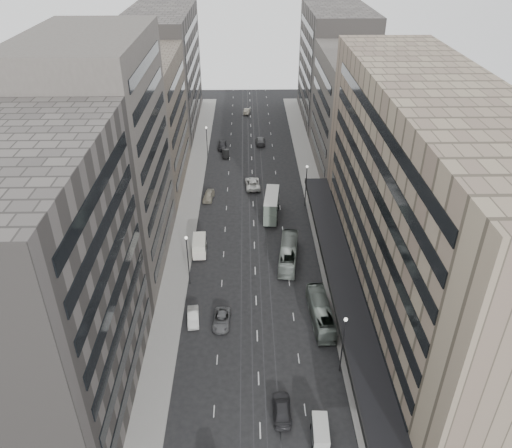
{
  "coord_description": "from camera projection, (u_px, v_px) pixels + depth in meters",
  "views": [
    {
      "loc": [
        -1.11,
        -46.39,
        46.08
      ],
      "look_at": [
        0.17,
        17.3,
        6.99
      ],
      "focal_mm": 35.0,
      "sensor_mm": 36.0,
      "label": 1
    }
  ],
  "objects": [
    {
      "name": "ground",
      "position": [
        257.0,
        341.0,
        63.65
      ],
      "size": [
        220.0,
        220.0,
        0.0
      ],
      "primitive_type": "plane",
      "color": "black",
      "rests_on": "ground"
    },
    {
      "name": "sidewalk_right",
      "position": [
        315.0,
        199.0,
        95.77
      ],
      "size": [
        4.0,
        125.0,
        0.15
      ],
      "primitive_type": "cube",
      "color": "gray",
      "rests_on": "ground"
    },
    {
      "name": "sedan_8",
      "position": [
        222.0,
        145.0,
        116.69
      ],
      "size": [
        1.96,
        4.75,
        1.61
      ],
      "primitive_type": "imported",
      "rotation": [
        0.0,
        0.0,
        -0.01
      ],
      "color": "#262629",
      "rests_on": "ground"
    },
    {
      "name": "double_decker",
      "position": [
        271.0,
        205.0,
        88.98
      ],
      "size": [
        3.29,
        8.45,
        4.51
      ],
      "rotation": [
        0.0,
        0.0,
        -0.11
      ],
      "color": "slate",
      "rests_on": "ground"
    },
    {
      "name": "panel_van",
      "position": [
        199.0,
        246.0,
        79.43
      ],
      "size": [
        2.41,
        4.63,
        2.86
      ],
      "rotation": [
        0.0,
        0.0,
        0.04
      ],
      "color": "silver",
      "rests_on": "ground"
    },
    {
      "name": "lamp_left_far",
      "position": [
        207.0,
        140.0,
        107.63
      ],
      "size": [
        0.44,
        0.44,
        8.32
      ],
      "color": "#262628",
      "rests_on": "ground"
    },
    {
      "name": "bus_far",
      "position": [
        288.0,
        253.0,
        77.82
      ],
      "size": [
        3.92,
        10.99,
        2.99
      ],
      "primitive_type": "imported",
      "rotation": [
        0.0,
        0.0,
        3.01
      ],
      "color": "gray",
      "rests_on": "ground"
    },
    {
      "name": "sidewalk_left",
      "position": [
        190.0,
        200.0,
        95.36
      ],
      "size": [
        4.0,
        125.0,
        0.15
      ],
      "primitive_type": "cube",
      "color": "gray",
      "rests_on": "ground"
    },
    {
      "name": "building_left_c",
      "position": [
        141.0,
        123.0,
        95.94
      ],
      "size": [
        15.0,
        28.0,
        25.0
      ],
      "primitive_type": "cube",
      "color": "#6D6355",
      "rests_on": "ground"
    },
    {
      "name": "building_right_far",
      "position": [
        335.0,
        67.0,
        126.57
      ],
      "size": [
        15.0,
        32.0,
        28.0
      ],
      "primitive_type": "cube",
      "color": "#5E5955",
      "rests_on": "ground"
    },
    {
      "name": "sedan_3",
      "position": [
        282.0,
        409.0,
        54.04
      ],
      "size": [
        2.13,
        5.06,
        1.46
      ],
      "primitive_type": "imported",
      "rotation": [
        0.0,
        0.0,
        3.12
      ],
      "color": "#2B2B2E",
      "rests_on": "ground"
    },
    {
      "name": "building_right_mid",
      "position": [
        357.0,
        114.0,
        102.05
      ],
      "size": [
        15.0,
        28.0,
        24.0
      ],
      "primitive_type": "cube",
      "color": "#555049",
      "rests_on": "ground"
    },
    {
      "name": "sedan_5",
      "position": [
        226.0,
        153.0,
        112.83
      ],
      "size": [
        1.77,
        4.32,
        1.39
      ],
      "primitive_type": "imported",
      "rotation": [
        0.0,
        0.0,
        0.07
      ],
      "color": "black",
      "rests_on": "ground"
    },
    {
      "name": "bus_near",
      "position": [
        321.0,
        312.0,
        66.23
      ],
      "size": [
        2.86,
        10.24,
        2.82
      ],
      "primitive_type": "imported",
      "rotation": [
        0.0,
        0.0,
        3.19
      ],
      "color": "gray",
      "rests_on": "ground"
    },
    {
      "name": "sedan_6",
      "position": [
        253.0,
        183.0,
        99.8
      ],
      "size": [
        3.15,
        6.17,
        1.67
      ],
      "primitive_type": "imported",
      "rotation": [
        0.0,
        0.0,
        3.21
      ],
      "color": "white",
      "rests_on": "ground"
    },
    {
      "name": "sedan_4",
      "position": [
        209.0,
        196.0,
        95.47
      ],
      "size": [
        2.36,
        4.75,
        1.56
      ],
      "primitive_type": "imported",
      "rotation": [
        0.0,
        0.0,
        -0.12
      ],
      "color": "gray",
      "rests_on": "ground"
    },
    {
      "name": "department_store",
      "position": [
        426.0,
        207.0,
        63.02
      ],
      "size": [
        19.2,
        60.0,
        30.0
      ],
      "color": "gray",
      "rests_on": "ground"
    },
    {
      "name": "sedan_2",
      "position": [
        222.0,
        320.0,
        66.11
      ],
      "size": [
        2.43,
        4.86,
        1.32
      ],
      "primitive_type": "imported",
      "rotation": [
        0.0,
        0.0,
        -0.05
      ],
      "color": "#5F5F62",
      "rests_on": "ground"
    },
    {
      "name": "sedan_7",
      "position": [
        260.0,
        141.0,
        119.15
      ],
      "size": [
        2.17,
        5.27,
        1.52
      ],
      "primitive_type": "imported",
      "rotation": [
        0.0,
        0.0,
        3.15
      ],
      "color": "#555658",
      "rests_on": "ground"
    },
    {
      "name": "sedan_9",
      "position": [
        247.0,
        111.0,
        137.74
      ],
      "size": [
        1.98,
        4.44,
        1.41
      ],
      "primitive_type": "imported",
      "rotation": [
        0.0,
        0.0,
        3.03
      ],
      "color": "#BDB49D",
      "rests_on": "ground"
    },
    {
      "name": "building_left_b",
      "position": [
        103.0,
        159.0,
        70.58
      ],
      "size": [
        15.0,
        26.0,
        34.0
      ],
      "primitive_type": "cube",
      "color": "#555049",
      "rests_on": "ground"
    },
    {
      "name": "sedan_1",
      "position": [
        193.0,
        317.0,
        66.54
      ],
      "size": [
        1.87,
        4.33,
        1.39
      ],
      "primitive_type": "imported",
      "rotation": [
        0.0,
        0.0,
        0.1
      ],
      "color": "silver",
      "rests_on": "ground"
    },
    {
      "name": "lamp_right_near",
      "position": [
        343.0,
        339.0,
        56.83
      ],
      "size": [
        0.44,
        0.44,
        8.32
      ],
      "color": "#262628",
      "rests_on": "ground"
    },
    {
      "name": "building_left_d",
      "position": [
        163.0,
        71.0,
        123.28
      ],
      "size": [
        15.0,
        38.0,
        28.0
      ],
      "primitive_type": "cube",
      "color": "#5E5955",
      "rests_on": "ground"
    },
    {
      "name": "pedestrian",
      "position": [
        365.0,
        379.0,
        56.92
      ],
      "size": [
        0.87,
        0.73,
        2.02
      ],
      "primitive_type": "imported",
      "rotation": [
        0.0,
        0.0,
        3.53
      ],
      "color": "black",
      "rests_on": "sidewalk_right"
    },
    {
      "name": "building_left_a",
      "position": [
        39.0,
        292.0,
        48.62
      ],
      "size": [
        15.0,
        28.0,
        30.0
      ],
      "primitive_type": "cube",
      "color": "#5E5955",
      "rests_on": "ground"
    },
    {
      "name": "vw_microbus",
      "position": [
        320.0,
        432.0,
        51.06
      ],
      "size": [
        1.96,
        3.96,
        2.09
      ],
      "rotation": [
        0.0,
        0.0,
        -0.06
      ],
      "color": "#585C60",
      "rests_on": "ground"
    },
    {
      "name": "lamp_left_near",
      "position": [
        188.0,
        255.0,
        70.99
      ],
      "size": [
        0.44,
        0.44,
        8.32
      ],
      "color": "#262628",
      "rests_on": "ground"
    },
    {
      "name": "lamp_right_far",
      "position": [
        306.0,
        181.0,
        90.92
      ],
      "size": [
        0.44,
        0.44,
        8.32
      ],
      "color": "#262628",
      "rests_on": "ground"
    }
  ]
}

